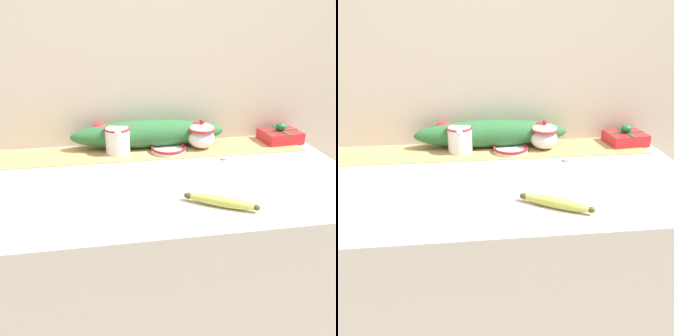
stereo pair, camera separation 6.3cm
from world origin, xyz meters
TOP-DOWN VIEW (x-y plane):
  - countertop at (0.00, 0.00)m, footprint 1.33×0.74m
  - back_wall at (0.00, 0.39)m, footprint 2.13×0.04m
  - table_runner at (0.00, 0.26)m, footprint 1.22×0.20m
  - cream_pitcher at (-0.13, 0.26)m, footprint 0.10×0.12m
  - sugar_bowl at (0.21, 0.26)m, footprint 0.11×0.11m
  - small_dish at (0.07, 0.24)m, footprint 0.14×0.14m
  - banana at (0.14, -0.23)m, footprint 0.20×0.14m
  - spoon at (0.25, 0.12)m, footprint 0.15×0.10m
  - gift_box at (0.56, 0.28)m, footprint 0.17×0.15m
  - poinsettia_garland at (-0.00, 0.30)m, footprint 0.62×0.12m

SIDE VIEW (x-z plane):
  - countertop at x=0.00m, z-range 0.00..0.90m
  - table_runner at x=0.00m, z-range 0.90..0.90m
  - spoon at x=0.25m, z-range 0.90..0.91m
  - small_dish at x=0.07m, z-range 0.90..0.92m
  - banana at x=0.14m, z-range 0.90..0.93m
  - gift_box at x=0.56m, z-range 0.89..0.97m
  - sugar_bowl at x=0.21m, z-range 0.89..1.01m
  - cream_pitcher at x=-0.13m, z-range 0.90..1.01m
  - poinsettia_garland at x=0.00m, z-range 0.90..1.01m
  - back_wall at x=0.00m, z-range 0.00..2.40m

